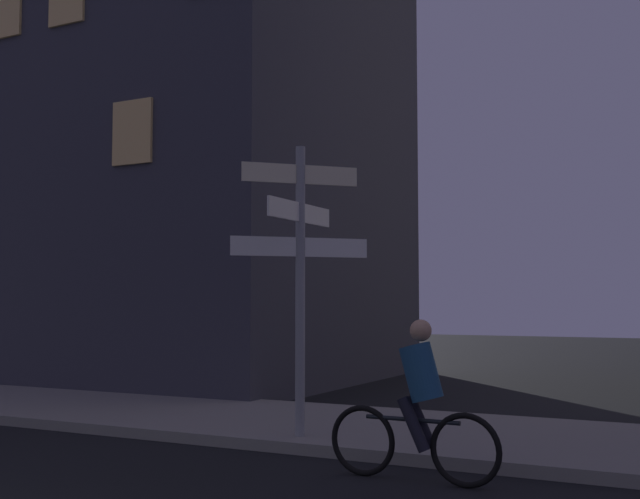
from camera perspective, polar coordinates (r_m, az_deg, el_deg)
sidewalk_kerb at (r=11.35m, az=-2.65°, el=-12.57°), size 40.00×3.37×0.14m
signpost at (r=9.70m, az=-1.46°, el=-0.68°), size 1.28×1.58×3.60m
cyclist at (r=7.95m, az=7.11°, el=-11.33°), size 1.82×0.34×1.61m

